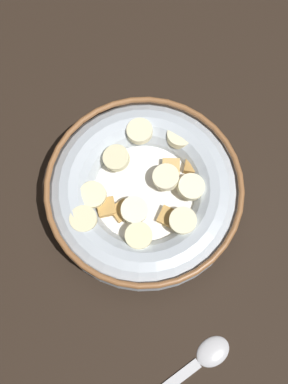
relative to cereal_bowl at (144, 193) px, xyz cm
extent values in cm
cube|color=black|center=(0.00, 0.00, -3.67)|extent=(133.96, 133.96, 2.00)
cylinder|color=#B2BCC6|center=(0.00, 0.00, -2.37)|extent=(10.99, 10.99, 0.60)
torus|color=#B2BCC6|center=(0.00, 0.00, -0.21)|extent=(19.98, 19.98, 4.91)
torus|color=brown|center=(0.00, 0.00, 1.94)|extent=(19.98, 19.98, 0.60)
cylinder|color=white|center=(0.00, 0.00, 0.01)|extent=(17.03, 17.03, 0.40)
cube|color=#B78947|center=(0.11, 3.62, 0.65)|extent=(2.39, 2.37, 0.90)
cube|color=tan|center=(5.06, 3.44, 0.66)|extent=(2.03, 1.99, 0.91)
cube|color=tan|center=(-3.75, 0.18, 0.80)|extent=(2.57, 2.57, 0.91)
cube|color=tan|center=(-7.36, -1.20, 0.74)|extent=(2.20, 2.22, 0.86)
cube|color=#AD7F42|center=(-5.64, 1.35, 0.71)|extent=(2.55, 2.54, 0.93)
cube|color=#B78947|center=(3.96, -1.25, 0.71)|extent=(2.45, 2.45, 0.82)
cube|color=#B78947|center=(3.07, 0.42, 0.53)|extent=(1.99, 2.07, 1.02)
cube|color=#B78947|center=(4.72, 5.70, 0.64)|extent=(2.21, 2.18, 0.89)
cube|color=tan|center=(0.06, -7.47, 0.72)|extent=(1.83, 1.93, 1.06)
cube|color=tan|center=(6.82, 0.10, 0.60)|extent=(2.57, 2.57, 0.91)
cube|color=tan|center=(-3.99, 2.86, 0.79)|extent=(2.56, 2.55, 0.88)
cylinder|color=beige|center=(0.20, -4.21, 1.85)|extent=(2.81, 2.81, 1.33)
cylinder|color=#F4EABC|center=(-3.71, -4.82, 1.92)|extent=(3.65, 3.66, 0.96)
cylinder|color=#F9EFC6|center=(-2.37, 0.66, 1.85)|extent=(3.25, 3.28, 1.21)
cylinder|color=#F4EABC|center=(-0.56, 5.06, 1.89)|extent=(3.82, 3.80, 1.02)
cylinder|color=#F9EFC6|center=(2.25, 1.08, 1.80)|extent=(3.77, 3.83, 1.18)
cylinder|color=beige|center=(4.21, -2.94, 1.46)|extent=(3.65, 3.63, 1.19)
cylinder|color=#F4EABC|center=(-6.53, -1.79, 1.60)|extent=(2.96, 2.91, 1.23)
cylinder|color=#F4EABC|center=(-3.58, 3.05, 1.70)|extent=(3.77, 3.78, 1.09)
cylinder|color=beige|center=(3.62, 3.28, 1.66)|extent=(3.09, 3.08, 0.89)
cylinder|color=beige|center=(6.58, -1.52, 1.82)|extent=(3.82, 3.82, 0.94)
ellipsoid|color=#B7B7BC|center=(5.31, 16.18, -2.27)|extent=(3.84, 3.06, 0.80)
camera|label=1|loc=(9.63, 10.78, 47.89)|focal=45.48mm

